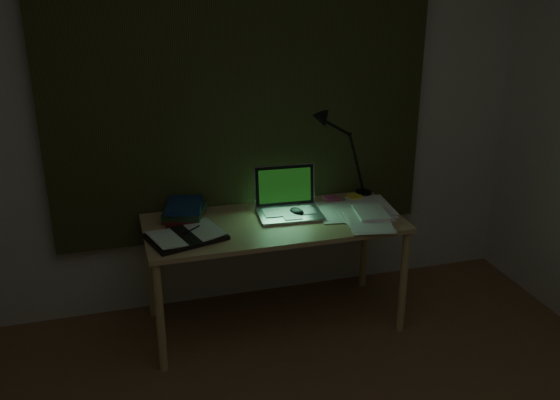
{
  "coord_description": "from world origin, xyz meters",
  "views": [
    {
      "loc": [
        -0.76,
        -1.45,
        2.01
      ],
      "look_at": [
        0.08,
        1.49,
        0.82
      ],
      "focal_mm": 40.0,
      "sensor_mm": 36.0,
      "label": 1
    }
  ],
  "objects_px": {
    "laptop": "(290,195)",
    "book_stack": "(184,211)",
    "desk": "(274,273)",
    "desk_lamp": "(366,152)",
    "loose_papers": "(360,213)",
    "open_textbook": "(186,236)"
  },
  "relations": [
    {
      "from": "desk",
      "to": "desk_lamp",
      "type": "distance_m",
      "value": 0.91
    },
    {
      "from": "laptop",
      "to": "loose_papers",
      "type": "bearing_deg",
      "value": -10.8
    },
    {
      "from": "open_textbook",
      "to": "loose_papers",
      "type": "relative_size",
      "value": 0.95
    },
    {
      "from": "loose_papers",
      "to": "desk_lamp",
      "type": "xyz_separation_m",
      "value": [
        0.15,
        0.3,
        0.26
      ]
    },
    {
      "from": "laptop",
      "to": "loose_papers",
      "type": "xyz_separation_m",
      "value": [
        0.39,
        -0.1,
        -0.12
      ]
    },
    {
      "from": "desk",
      "to": "open_textbook",
      "type": "height_order",
      "value": "open_textbook"
    },
    {
      "from": "open_textbook",
      "to": "desk",
      "type": "bearing_deg",
      "value": -5.43
    },
    {
      "from": "desk",
      "to": "loose_papers",
      "type": "distance_m",
      "value": 0.6
    },
    {
      "from": "desk",
      "to": "desk_lamp",
      "type": "bearing_deg",
      "value": 21.25
    },
    {
      "from": "desk",
      "to": "open_textbook",
      "type": "xyz_separation_m",
      "value": [
        -0.5,
        -0.1,
        0.34
      ]
    },
    {
      "from": "laptop",
      "to": "book_stack",
      "type": "distance_m",
      "value": 0.59
    },
    {
      "from": "laptop",
      "to": "book_stack",
      "type": "relative_size",
      "value": 1.6
    },
    {
      "from": "open_textbook",
      "to": "book_stack",
      "type": "bearing_deg",
      "value": 67.34
    },
    {
      "from": "open_textbook",
      "to": "desk_lamp",
      "type": "height_order",
      "value": "desk_lamp"
    },
    {
      "from": "laptop",
      "to": "book_stack",
      "type": "xyz_separation_m",
      "value": [
        -0.58,
        0.12,
        -0.08
      ]
    },
    {
      "from": "laptop",
      "to": "desk",
      "type": "bearing_deg",
      "value": -151.68
    },
    {
      "from": "desk_lamp",
      "to": "open_textbook",
      "type": "bearing_deg",
      "value": -154.32
    },
    {
      "from": "laptop",
      "to": "open_textbook",
      "type": "relative_size",
      "value": 1.07
    },
    {
      "from": "book_stack",
      "to": "loose_papers",
      "type": "height_order",
      "value": "book_stack"
    },
    {
      "from": "open_textbook",
      "to": "book_stack",
      "type": "distance_m",
      "value": 0.27
    },
    {
      "from": "book_stack",
      "to": "desk_lamp",
      "type": "bearing_deg",
      "value": 4.26
    },
    {
      "from": "open_textbook",
      "to": "loose_papers",
      "type": "xyz_separation_m",
      "value": [
        0.99,
        0.05,
        -0.01
      ]
    }
  ]
}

